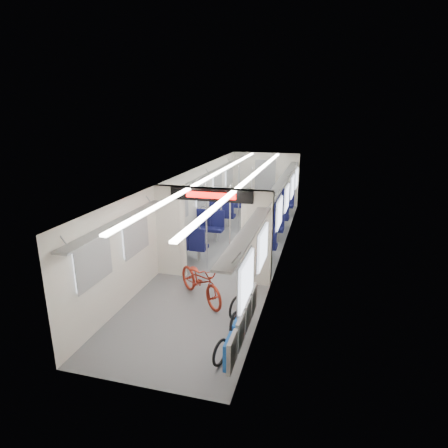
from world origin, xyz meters
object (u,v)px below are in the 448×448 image
Objects in this scene: seat_bay_near_left at (201,232)px; seat_bay_far_right at (279,207)px; flip_bench at (242,323)px; bicycle at (201,281)px; bike_hoop_a at (220,354)px; seat_bay_near_right at (266,232)px; stanchion_far_right at (251,202)px; stanchion_near_right at (230,230)px; bike_hoop_b at (234,325)px; seat_bay_far_left at (228,207)px; stanchion_far_left at (239,200)px; stanchion_near_left at (207,227)px; bike_hoop_c at (236,309)px.

seat_bay_near_left is 0.92× the size of seat_bay_far_right.
bicycle is at bearing 128.42° from flip_bench.
bike_hoop_a is 5.59m from seat_bay_near_right.
stanchion_near_right is at bearing -88.90° from stanchion_far_right.
bike_hoop_b is 0.20× the size of seat_bay_far_right.
seat_bay_far_right is (-0.00, 3.12, 0.03)m from seat_bay_near_right.
stanchion_near_right reaches higher than seat_bay_near_left.
seat_bay_far_right is at bearing 11.98° from seat_bay_far_left.
seat_bay_near_left is 0.91× the size of stanchion_far_right.
bicycle is 3.13m from seat_bay_near_left.
bicycle is 0.76× the size of stanchion_far_left.
stanchion_near_right is (-0.77, 3.67, 0.94)m from bike_hoop_a.
stanchion_far_right reaches higher than seat_bay_far_left.
seat_bay_near_left is at bearing 111.92° from bike_hoop_a.
seat_bay_near_left is at bearing -116.89° from seat_bay_far_right.
seat_bay_near_right is at bearing -90.00° from seat_bay_far_right.
seat_bay_near_left is 2.18m from stanchion_far_left.
stanchion_far_left reaches higher than flip_bench.
seat_bay_near_right is 2.34m from stanchion_near_left.
bike_hoop_b is at bearing -63.67° from seat_bay_near_left.
bicycle is 0.88× the size of seat_bay_far_left.
seat_bay_near_right is at bearing 71.87° from stanchion_near_right.
stanchion_near_left is at bearing -104.14° from seat_bay_far_right.
flip_bench is at bearing -72.16° from stanchion_near_right.
seat_bay_near_left reaches higher than bike_hoop_c.
seat_bay_far_left is (-2.02, 7.38, 0.33)m from bike_hoop_b.
seat_bay_far_right is at bearing 70.76° from stanchion_far_right.
seat_bay_near_right is 1.48m from stanchion_far_right.
stanchion_near_right reaches higher than bike_hoop_b.
stanchion_near_left and stanchion_far_left have the same top height.
bicycle is at bearing -103.85° from seat_bay_near_right.
stanchion_near_left reaches higher than bike_hoop_b.
stanchion_near_right is at bearing 105.83° from bike_hoop_b.
stanchion_far_right is at bearing 40.15° from bicycle.
stanchion_near_left is (-0.39, 1.66, 0.69)m from bicycle.
flip_bench is at bearing -80.08° from stanchion_far_right.
stanchion_near_right is at bearing -47.14° from seat_bay_near_left.
stanchion_far_right is at bearing 98.20° from bike_hoop_b.
flip_bench is 4.65× the size of bike_hoop_b.
seat_bay_near_right reaches higher than bike_hoop_c.
bike_hoop_b is at bearing -79.86° from bike_hoop_c.
bike_hoop_c is at bearing -59.68° from stanchion_near_left.
bike_hoop_b is 0.92× the size of bike_hoop_c.
stanchion_near_left and stanchion_far_right have the same top height.
seat_bay_far_left is 0.86× the size of stanchion_near_left.
bike_hoop_b is 6.28m from stanchion_far_left.
stanchion_far_left is at bearing 88.37° from stanchion_near_left.
bike_hoop_b is 3.27m from stanchion_near_left.
seat_bay_far_right is (-0.15, 8.69, 0.36)m from bike_hoop_a.
stanchion_near_left is at bearing 55.54° from bicycle.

